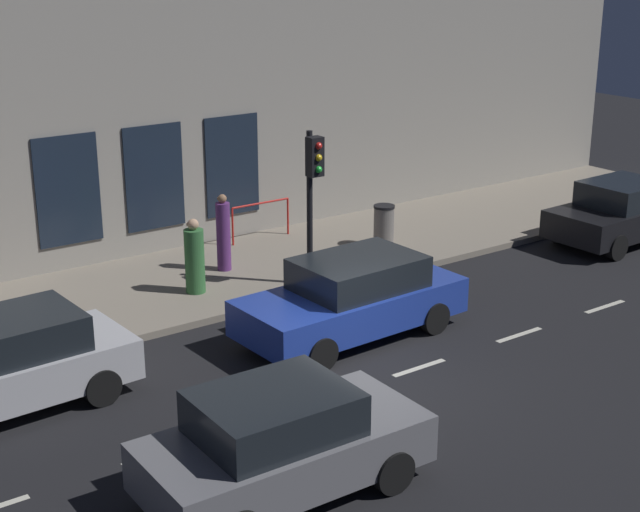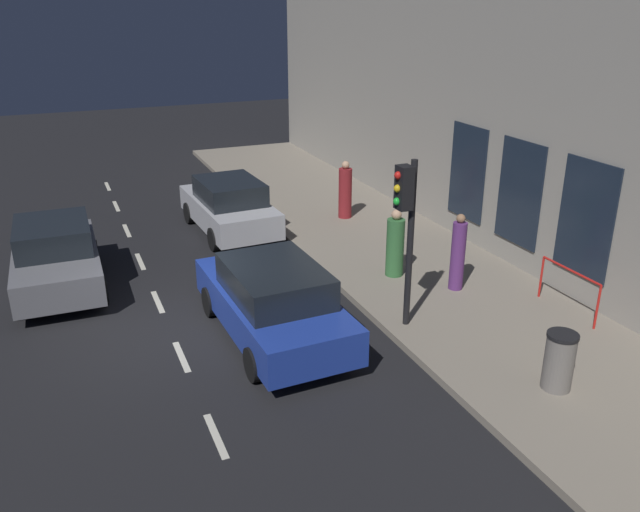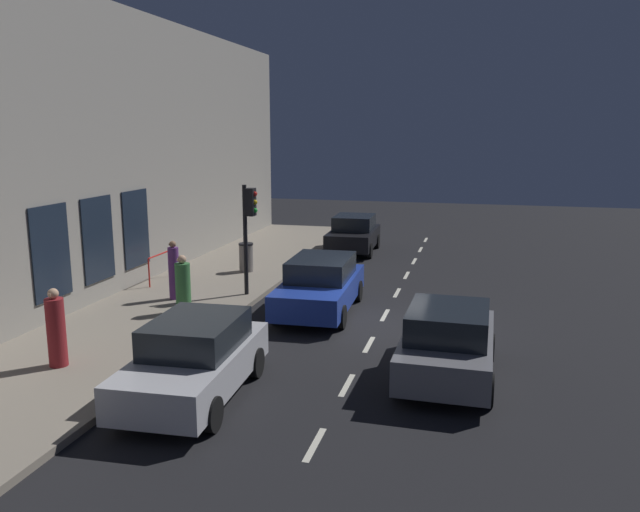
{
  "view_description": "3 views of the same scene",
  "coord_description": "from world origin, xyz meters",
  "px_view_note": "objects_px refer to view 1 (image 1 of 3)",
  "views": [
    {
      "loc": [
        -11.72,
        9.58,
        7.37
      ],
      "look_at": [
        2.1,
        -0.29,
        1.71
      ],
      "focal_mm": 53.35,
      "sensor_mm": 36.0,
      "label": 1
    },
    {
      "loc": [
        -1.75,
        -11.93,
        6.36
      ],
      "look_at": [
        2.8,
        -1.14,
        1.69
      ],
      "focal_mm": 36.44,
      "sensor_mm": 36.0,
      "label": 2
    },
    {
      "loc": [
        -2.52,
        16.23,
        5.19
      ],
      "look_at": [
        1.38,
        1.1,
        2.06
      ],
      "focal_mm": 35.41,
      "sensor_mm": 36.0,
      "label": 3
    }
  ],
  "objects_px": {
    "parked_car_0": "(281,443)",
    "pedestrian_2": "(223,235)",
    "parked_car_1": "(353,298)",
    "parked_car_2": "(619,213)",
    "traffic_light": "(313,179)",
    "trash_bin": "(384,226)",
    "parked_car_3": "(8,364)",
    "pedestrian_1": "(195,259)"
  },
  "relations": [
    {
      "from": "traffic_light",
      "to": "trash_bin",
      "type": "bearing_deg",
      "value": -66.93
    },
    {
      "from": "parked_car_1",
      "to": "trash_bin",
      "type": "distance_m",
      "value": 5.38
    },
    {
      "from": "traffic_light",
      "to": "parked_car_1",
      "type": "distance_m",
      "value": 3.12
    },
    {
      "from": "parked_car_1",
      "to": "pedestrian_1",
      "type": "xyz_separation_m",
      "value": [
        3.58,
        1.51,
        0.1
      ]
    },
    {
      "from": "trash_bin",
      "to": "traffic_light",
      "type": "bearing_deg",
      "value": 113.07
    },
    {
      "from": "parked_car_1",
      "to": "parked_car_3",
      "type": "height_order",
      "value": "same"
    },
    {
      "from": "parked_car_2",
      "to": "pedestrian_2",
      "type": "distance_m",
      "value": 10.14
    },
    {
      "from": "parked_car_0",
      "to": "pedestrian_1",
      "type": "height_order",
      "value": "pedestrian_1"
    },
    {
      "from": "pedestrian_2",
      "to": "parked_car_2",
      "type": "bearing_deg",
      "value": -61.41
    },
    {
      "from": "parked_car_1",
      "to": "pedestrian_2",
      "type": "distance_m",
      "value": 4.51
    },
    {
      "from": "pedestrian_2",
      "to": "parked_car_0",
      "type": "bearing_deg",
      "value": -155.62
    },
    {
      "from": "parked_car_0",
      "to": "pedestrian_2",
      "type": "relative_size",
      "value": 2.26
    },
    {
      "from": "traffic_light",
      "to": "trash_bin",
      "type": "xyz_separation_m",
      "value": [
        1.3,
        -3.05,
        -1.87
      ]
    },
    {
      "from": "traffic_light",
      "to": "parked_car_0",
      "type": "distance_m",
      "value": 8.24
    },
    {
      "from": "parked_car_1",
      "to": "parked_car_3",
      "type": "xyz_separation_m",
      "value": [
        0.89,
        6.42,
        -0.0
      ]
    },
    {
      "from": "parked_car_0",
      "to": "parked_car_1",
      "type": "bearing_deg",
      "value": 133.61
    },
    {
      "from": "parked_car_3",
      "to": "trash_bin",
      "type": "relative_size",
      "value": 4.04
    },
    {
      "from": "pedestrian_2",
      "to": "trash_bin",
      "type": "xyz_separation_m",
      "value": [
        -0.73,
        -4.12,
        -0.31
      ]
    },
    {
      "from": "pedestrian_1",
      "to": "pedestrian_2",
      "type": "relative_size",
      "value": 0.92
    },
    {
      "from": "parked_car_1",
      "to": "trash_bin",
      "type": "height_order",
      "value": "parked_car_1"
    },
    {
      "from": "traffic_light",
      "to": "parked_car_0",
      "type": "relative_size",
      "value": 0.84
    },
    {
      "from": "parked_car_3",
      "to": "pedestrian_1",
      "type": "bearing_deg",
      "value": -64.01
    },
    {
      "from": "pedestrian_1",
      "to": "pedestrian_2",
      "type": "height_order",
      "value": "pedestrian_2"
    },
    {
      "from": "parked_car_0",
      "to": "pedestrian_1",
      "type": "xyz_separation_m",
      "value": [
        7.44,
        -2.67,
        0.1
      ]
    },
    {
      "from": "parked_car_2",
      "to": "parked_car_3",
      "type": "xyz_separation_m",
      "value": [
        0.01,
        15.62,
        0.0
      ]
    },
    {
      "from": "pedestrian_1",
      "to": "trash_bin",
      "type": "height_order",
      "value": "pedestrian_1"
    },
    {
      "from": "parked_car_0",
      "to": "pedestrian_2",
      "type": "bearing_deg",
      "value": 155.85
    },
    {
      "from": "pedestrian_2",
      "to": "parked_car_1",
      "type": "bearing_deg",
      "value": -127.02
    },
    {
      "from": "parked_car_1",
      "to": "parked_car_0",
      "type": "bearing_deg",
      "value": 130.71
    },
    {
      "from": "traffic_light",
      "to": "pedestrian_2",
      "type": "height_order",
      "value": "traffic_light"
    },
    {
      "from": "parked_car_3",
      "to": "pedestrian_2",
      "type": "relative_size",
      "value": 2.34
    },
    {
      "from": "traffic_light",
      "to": "parked_car_2",
      "type": "height_order",
      "value": "traffic_light"
    },
    {
      "from": "pedestrian_1",
      "to": "trash_bin",
      "type": "xyz_separation_m",
      "value": [
        0.18,
        -5.36,
        -0.22
      ]
    },
    {
      "from": "traffic_light",
      "to": "parked_car_3",
      "type": "height_order",
      "value": "traffic_light"
    },
    {
      "from": "parked_car_3",
      "to": "traffic_light",
      "type": "bearing_deg",
      "value": -80.45
    },
    {
      "from": "parked_car_1",
      "to": "pedestrian_1",
      "type": "relative_size",
      "value": 2.8
    },
    {
      "from": "pedestrian_1",
      "to": "parked_car_0",
      "type": "bearing_deg",
      "value": -161.48
    },
    {
      "from": "parked_car_0",
      "to": "parked_car_2",
      "type": "distance_m",
      "value": 14.2
    },
    {
      "from": "traffic_light",
      "to": "pedestrian_2",
      "type": "distance_m",
      "value": 2.77
    },
    {
      "from": "parked_car_1",
      "to": "parked_car_2",
      "type": "relative_size",
      "value": 1.18
    },
    {
      "from": "parked_car_3",
      "to": "pedestrian_1",
      "type": "xyz_separation_m",
      "value": [
        2.69,
        -4.91,
        0.1
      ]
    },
    {
      "from": "traffic_light",
      "to": "parked_car_2",
      "type": "relative_size",
      "value": 0.88
    }
  ]
}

